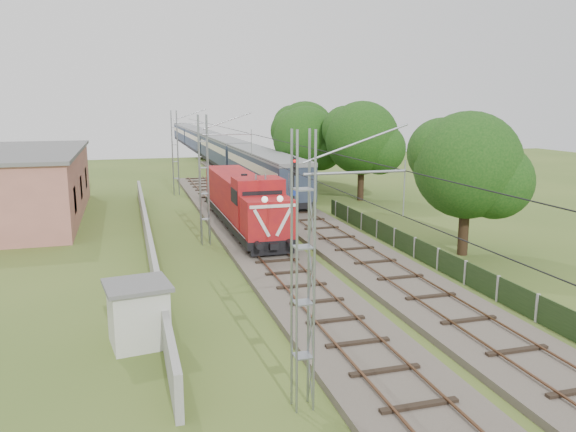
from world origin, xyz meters
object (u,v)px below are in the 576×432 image
object	(u,v)px
locomotive	(243,200)
relay_hut	(138,313)
signal_post	(294,182)
coach_rake	(210,144)

from	to	relation	value
locomotive	relay_hut	bearing A→B (deg)	-113.51
signal_post	relay_hut	bearing A→B (deg)	-125.14
coach_rake	signal_post	bearing A→B (deg)	-92.37
relay_hut	coach_rake	bearing A→B (deg)	79.37
locomotive	relay_hut	size ratio (longest dim) A/B	6.41
locomotive	signal_post	bearing A→B (deg)	-40.25
coach_rake	signal_post	world-z (taller)	signal_post
coach_rake	locomotive	bearing A→B (deg)	-95.82
locomotive	coach_rake	world-z (taller)	locomotive
locomotive	coach_rake	distance (m)	49.31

